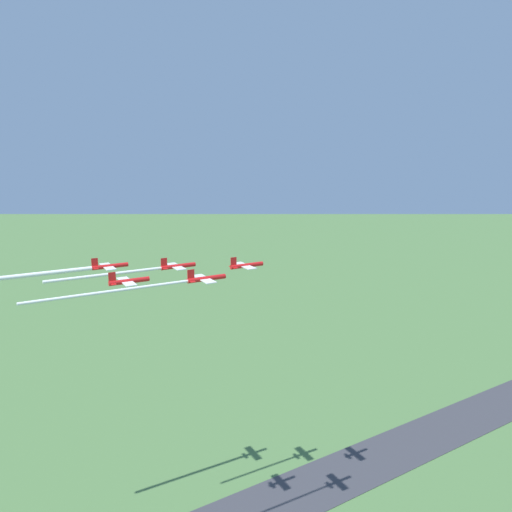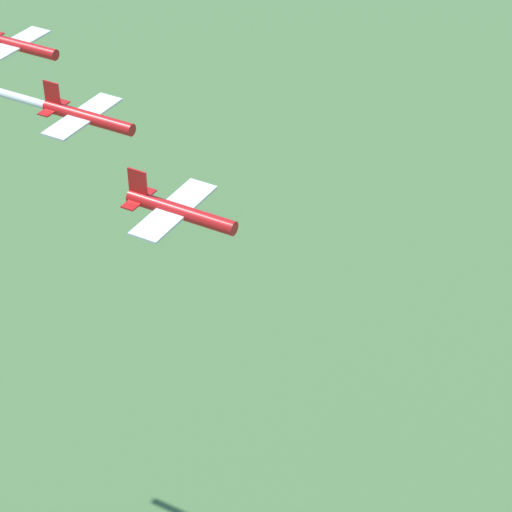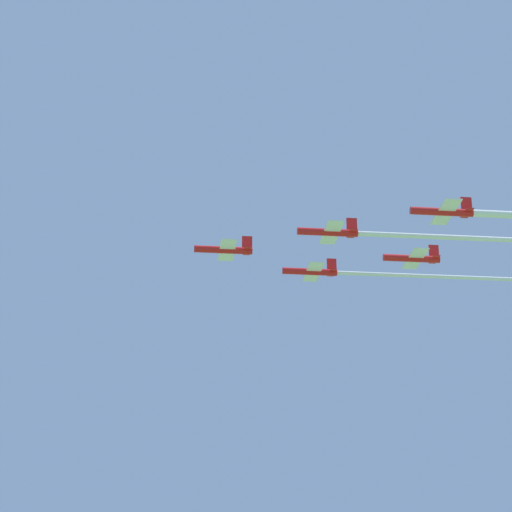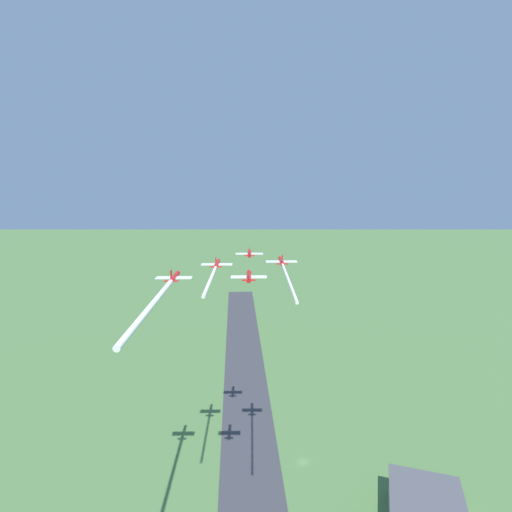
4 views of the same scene
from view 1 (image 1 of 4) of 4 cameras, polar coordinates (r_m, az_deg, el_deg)
name	(u,v)px [view 1 (image 1 of 4)]	position (r m, az deg, el deg)	size (l,w,h in m)	color
jet_0	(246,265)	(154.76, -1.21, -1.08)	(11.16, 10.84, 3.75)	red
jet_1	(177,266)	(157.07, -9.03, -1.15)	(11.16, 10.84, 3.75)	red
jet_2	(205,279)	(137.31, -5.83, -2.58)	(11.16, 10.84, 3.75)	red
jet_3	(109,266)	(162.14, -16.49, -1.13)	(11.16, 10.84, 3.75)	red
jet_4	(128,281)	(141.61, -14.46, -2.80)	(11.16, 10.84, 3.75)	red
smoke_trail_1	(105,275)	(151.07, -16.86, -2.07)	(32.43, 11.11, 0.94)	white
smoke_trail_2	(109,292)	(129.51, -16.44, -3.94)	(40.02, 13.40, 0.79)	white
smoke_trail_3	(10,277)	(158.55, -26.29, -2.20)	(43.54, 14.97, 1.31)	white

